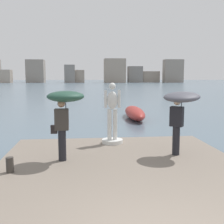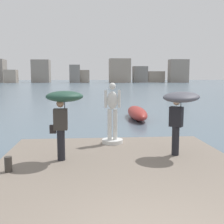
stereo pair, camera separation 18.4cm
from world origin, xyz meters
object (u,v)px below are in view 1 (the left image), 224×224
at_px(onlooker_right, 180,104).
at_px(mooring_bollard, 10,165).
at_px(onlooker_left, 65,105).
at_px(boat_near, 135,113).
at_px(statue_white_figure, 112,119).

bearing_deg(onlooker_right, mooring_bollard, -166.99).
relative_size(onlooker_left, onlooker_right, 1.01).
height_order(onlooker_right, boat_near, onlooker_right).
xyz_separation_m(statue_white_figure, onlooker_left, (-1.54, -1.92, 0.73)).
xyz_separation_m(onlooker_left, onlooker_right, (3.41, 0.19, -0.04)).
bearing_deg(onlooker_left, boat_near, 69.10).
distance_m(onlooker_left, onlooker_right, 3.41).
distance_m(statue_white_figure, mooring_bollard, 4.07).
relative_size(statue_white_figure, onlooker_left, 1.09).
relative_size(onlooker_right, boat_near, 0.41).
xyz_separation_m(statue_white_figure, mooring_bollard, (-2.86, -2.82, -0.67)).
distance_m(onlooker_left, boat_near, 10.98).
bearing_deg(mooring_bollard, onlooker_left, 34.48).
bearing_deg(onlooker_left, statue_white_figure, 51.18).
height_order(onlooker_left, mooring_bollard, onlooker_left).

